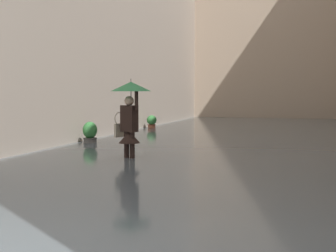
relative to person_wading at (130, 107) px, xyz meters
name	(u,v)px	position (x,y,z in m)	size (l,w,h in m)	color
ground_plane	(225,144)	(-1.27, -5.53, -1.40)	(63.73, 63.73, 0.00)	gray
flood_water	(225,141)	(-1.27, -5.53, -1.29)	(8.98, 31.49, 0.21)	#515B60
building_facade_far	(266,35)	(-1.27, -19.18, 3.65)	(11.78, 1.80, 10.10)	tan
person_wading	(130,107)	(0.00, 0.00, 0.00)	(0.95, 0.95, 2.04)	#2D2319
potted_plant_far_right	(90,135)	(2.36, -2.82, -0.96)	(0.43, 0.43, 0.84)	#66605B
potted_plant_near_right	(152,123)	(2.44, -8.93, -0.98)	(0.41, 0.41, 0.75)	#9E563D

